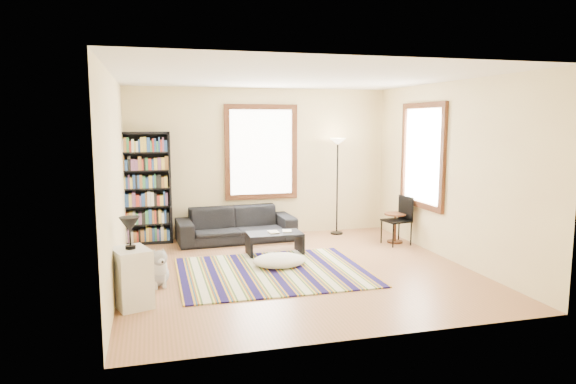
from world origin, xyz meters
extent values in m
cube|color=#A56C4B|center=(0.00, 0.00, -0.05)|extent=(5.00, 5.00, 0.10)
cube|color=white|center=(0.00, 0.00, 2.85)|extent=(5.00, 5.00, 0.10)
cube|color=#F4E5A4|center=(0.00, 2.55, 1.40)|extent=(5.00, 0.10, 2.80)
cube|color=#F4E5A4|center=(0.00, -2.55, 1.40)|extent=(5.00, 0.10, 2.80)
cube|color=#F4E5A4|center=(-2.55, 0.00, 1.40)|extent=(0.10, 5.00, 2.80)
cube|color=#F4E5A4|center=(2.55, 0.00, 1.40)|extent=(0.10, 5.00, 2.80)
cube|color=white|center=(0.00, 2.47, 1.60)|extent=(1.20, 0.06, 1.60)
cube|color=white|center=(2.47, 0.80, 1.60)|extent=(0.06, 1.20, 1.60)
cube|color=#140D43|center=(-0.37, -0.04, 0.01)|extent=(2.72, 2.17, 0.02)
imported|color=black|center=(-0.57, 2.05, 0.31)|extent=(0.96, 2.17, 0.62)
cube|color=black|center=(-2.15, 2.32, 1.00)|extent=(0.90, 0.30, 2.00)
cube|color=black|center=(-0.10, 0.99, 0.18)|extent=(0.98, 0.65, 0.36)
imported|color=beige|center=(-0.20, 0.99, 0.37)|extent=(0.23, 0.17, 0.02)
imported|color=beige|center=(0.05, 1.04, 0.37)|extent=(0.19, 0.23, 0.02)
ellipsoid|color=white|center=(-0.21, 0.22, 0.10)|extent=(0.98, 0.86, 0.20)
cylinder|color=#4E2313|center=(2.20, 1.21, 0.27)|extent=(0.43, 0.43, 0.54)
cube|color=black|center=(2.15, 1.07, 0.43)|extent=(0.48, 0.46, 0.86)
cube|color=white|center=(-2.30, -0.93, 0.35)|extent=(0.52, 0.60, 0.70)
camera|label=1|loc=(-2.03, -7.08, 2.19)|focal=32.00mm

